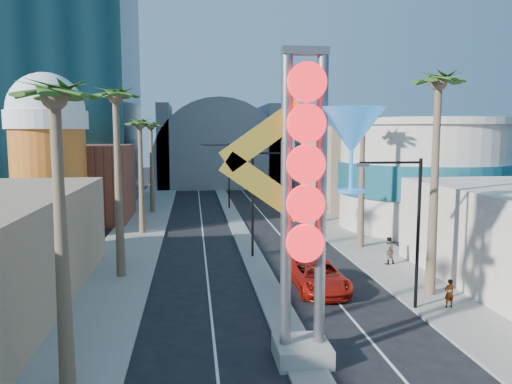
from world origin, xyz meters
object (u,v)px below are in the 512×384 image
object	(u,v)px
red_pickup	(318,276)
pedestrian_a	(449,293)
pedestrian_b	(388,251)
neon_sign	(324,184)

from	to	relation	value
red_pickup	pedestrian_a	xyz separation A→B (m)	(6.00, -4.16, 0.06)
red_pickup	pedestrian_a	world-z (taller)	red_pickup
pedestrian_a	pedestrian_b	size ratio (longest dim) A/B	0.79
red_pickup	pedestrian_a	size ratio (longest dim) A/B	4.03
pedestrian_b	pedestrian_a	bearing A→B (deg)	78.26
red_pickup	pedestrian_b	world-z (taller)	pedestrian_b
neon_sign	pedestrian_b	size ratio (longest dim) A/B	6.53
red_pickup	neon_sign	bearing A→B (deg)	-103.96
neon_sign	pedestrian_a	distance (m)	11.43
pedestrian_a	pedestrian_b	bearing A→B (deg)	-97.60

